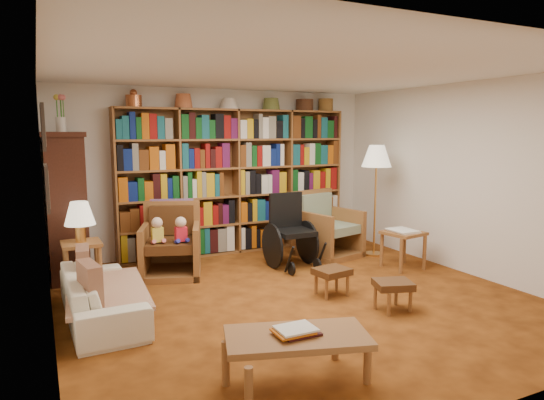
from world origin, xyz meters
TOP-DOWN VIEW (x-y plane):
  - floor at (0.00, 0.00)m, footprint 5.00×5.00m
  - ceiling at (0.00, 0.00)m, footprint 5.00×5.00m
  - wall_back at (0.00, 2.50)m, footprint 5.00×0.00m
  - wall_front at (0.00, -2.50)m, footprint 5.00×0.00m
  - wall_left at (-2.50, 0.00)m, footprint 0.00×5.00m
  - wall_right at (2.50, 0.00)m, footprint 0.00×5.00m
  - bookshelf at (0.20, 2.33)m, footprint 3.60×0.30m
  - curio_cabinet at (-2.25, 2.00)m, footprint 0.50×0.95m
  - framed_pictures at (-2.48, 0.30)m, footprint 0.03×0.52m
  - sofa at (-2.05, 0.32)m, footprint 1.67×0.69m
  - sofa_throw at (-2.00, 0.32)m, footprint 0.83×1.44m
  - cushion_left at (-2.18, 0.67)m, footprint 0.16×0.42m
  - cushion_right at (-2.18, -0.03)m, footprint 0.20×0.43m
  - side_table_lamp at (-2.15, 1.22)m, footprint 0.43×0.43m
  - table_lamp at (-2.15, 1.22)m, footprint 0.34×0.34m
  - armchair_leather at (-1.05, 1.59)m, footprint 0.99×0.99m
  - armchair_sage at (1.33, 1.56)m, footprint 0.97×0.98m
  - wheelchair at (0.56, 1.22)m, footprint 0.58×0.81m
  - floor_lamp at (1.99, 1.20)m, footprint 0.44×0.44m
  - side_table_papers at (1.90, 0.45)m, footprint 0.55×0.55m
  - footstool_a at (0.40, -0.08)m, footprint 0.42×0.37m
  - footstool_b at (0.72, -0.76)m, footprint 0.46×0.42m
  - coffee_table at (-0.91, -1.64)m, footprint 1.16×0.81m

SIDE VIEW (x-z plane):
  - floor at x=0.00m, z-range 0.00..0.00m
  - sofa at x=-2.05m, z-range 0.00..0.48m
  - footstool_a at x=0.40m, z-range 0.10..0.42m
  - footstool_b at x=0.72m, z-range 0.10..0.42m
  - sofa_throw at x=-2.00m, z-range 0.28..0.32m
  - coffee_table at x=-0.91m, z-range 0.12..0.57m
  - armchair_sage at x=1.33m, z-range -0.12..0.86m
  - armchair_leather at x=-1.05m, z-range -0.09..0.87m
  - side_table_papers at x=1.90m, z-range 0.16..0.70m
  - cushion_right at x=-2.18m, z-range 0.24..0.66m
  - cushion_left at x=-2.18m, z-range 0.25..0.65m
  - side_table_lamp at x=-2.15m, z-range 0.15..0.76m
  - wheelchair at x=0.56m, z-range -0.05..0.97m
  - table_lamp at x=-2.15m, z-range 0.70..1.16m
  - curio_cabinet at x=-2.25m, z-range -0.25..2.15m
  - bookshelf at x=0.20m, z-range -0.04..2.38m
  - wall_back at x=0.00m, z-range -1.25..3.75m
  - wall_front at x=0.00m, z-range -1.25..3.75m
  - wall_left at x=-2.50m, z-range -1.25..3.75m
  - wall_right at x=2.50m, z-range -1.25..3.75m
  - floor_lamp at x=1.99m, z-range 0.60..2.27m
  - framed_pictures at x=-2.48m, z-range 1.14..2.11m
  - ceiling at x=0.00m, z-range 2.50..2.50m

